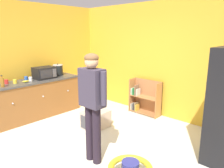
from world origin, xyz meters
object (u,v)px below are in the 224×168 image
standing_person (92,99)px  red_cup (6,82)px  amber_bottle (2,82)px  pet_carrier (96,119)px  blue_cup (26,78)px  kitchen_counter (37,98)px  crock_pot (58,70)px  white_cup (30,79)px  microwave (44,73)px  banana_bunch (26,81)px  yellow_cup (15,81)px  bookshelf (144,99)px

standing_person → red_cup: bearing=-173.5°
standing_person → amber_bottle: bearing=-168.7°
pet_carrier → blue_cup: bearing=-157.1°
kitchen_counter → crock_pot: bearing=98.1°
kitchen_counter → white_cup: bearing=-75.7°
pet_carrier → microwave: size_ratio=1.15×
kitchen_counter → white_cup: white_cup is taller
standing_person → banana_bunch: 2.29m
red_cup → blue_cup: 0.46m
crock_pot → blue_cup: crock_pot is taller
kitchen_counter → red_cup: bearing=-96.8°
kitchen_counter → standing_person: standing_person is taller
kitchen_counter → microwave: bearing=87.3°
crock_pot → blue_cup: (-0.01, -0.86, -0.09)m
banana_bunch → blue_cup: size_ratio=1.64×
microwave → amber_bottle: bearing=-81.8°
amber_bottle → white_cup: bearing=100.9°
yellow_cup → blue_cup: same height
yellow_cup → white_cup: bearing=90.4°
blue_cup → kitchen_counter: bearing=57.8°
standing_person → red_cup: (-2.47, -0.28, -0.08)m
pet_carrier → white_cup: white_cup is taller
bookshelf → pet_carrier: size_ratio=1.54×
standing_person → pet_carrier: (-0.88, 0.86, -0.84)m
crock_pot → white_cup: (0.13, -0.83, -0.09)m
standing_person → red_cup: size_ratio=17.85×
amber_bottle → blue_cup: bearing=113.1°
pet_carrier → yellow_cup: size_ratio=5.81×
pet_carrier → white_cup: (-1.48, -0.65, 0.77)m
pet_carrier → standing_person: bearing=-44.3°
kitchen_counter → pet_carrier: kitchen_counter is taller
microwave → white_cup: (0.02, -0.37, -0.09)m
crock_pot → bookshelf: bearing=33.6°
kitchen_counter → red_cup: 0.80m
amber_bottle → yellow_cup: size_ratio=2.59×
pet_carrier → crock_pot: bearing=173.6°
bookshelf → blue_cup: 2.88m
microwave → bookshelf: bearing=44.0°
red_cup → blue_cup: bearing=93.9°
red_cup → standing_person: bearing=6.5°
banana_bunch → red_cup: size_ratio=1.64×
bookshelf → banana_bunch: bearing=-126.8°
amber_bottle → banana_bunch: bearing=95.3°
microwave → yellow_cup: bearing=-88.1°
blue_cup → standing_person: bearing=-4.0°
microwave → pet_carrier: bearing=10.4°
amber_bottle → microwave: bearing=98.2°
kitchen_counter → amber_bottle: amber_bottle is taller
microwave → blue_cup: size_ratio=5.05×
microwave → blue_cup: microwave is taller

